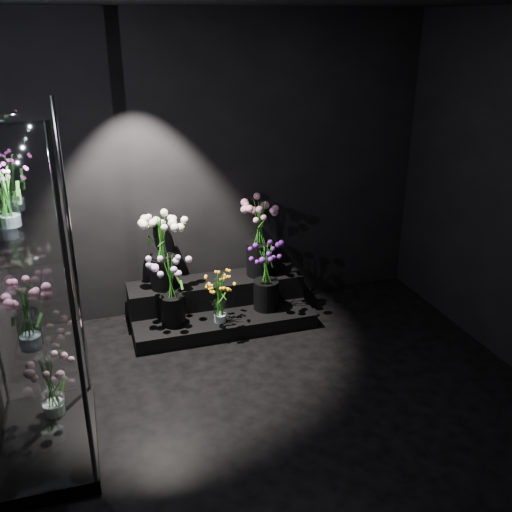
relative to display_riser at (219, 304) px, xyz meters
name	(u,v)px	position (x,y,z in m)	size (l,w,h in m)	color
floor	(293,422)	(0.14, -1.66, -0.16)	(4.00, 4.00, 0.00)	black
wall_back	(222,168)	(0.14, 0.34, 1.24)	(4.00, 4.00, 0.00)	black
display_riser	(219,304)	(0.00, 0.00, 0.00)	(1.68, 0.75, 0.37)	black
display_case	(25,300)	(-1.53, -1.45, 0.98)	(0.62, 1.03, 2.26)	black
bouquet_orange_bells	(220,298)	(-0.06, -0.31, 0.23)	(0.33, 0.33, 0.47)	white
bouquet_lilac	(171,286)	(-0.48, -0.22, 0.36)	(0.44, 0.44, 0.66)	black
bouquet_purple	(266,275)	(0.42, -0.18, 0.33)	(0.35, 0.35, 0.65)	black
bouquet_cream_roses	(162,247)	(-0.50, 0.07, 0.62)	(0.41, 0.41, 0.69)	black
bouquet_pink_roses	(260,233)	(0.45, 0.09, 0.65)	(0.48, 0.48, 0.77)	black
bouquet_case_pink	(27,316)	(-1.51, -1.59, 0.94)	(0.39, 0.39, 0.40)	white
bouquet_case_magenta	(7,195)	(-1.55, -1.28, 1.59)	(0.23, 0.23, 0.37)	white
bouquet_case_base_pink	(50,384)	(-1.49, -1.20, 0.20)	(0.38, 0.38, 0.48)	white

